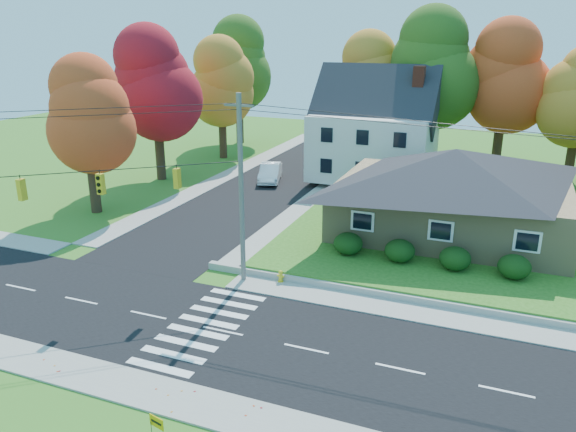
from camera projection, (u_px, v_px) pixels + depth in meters
name	position (u px, v px, depth m)	size (l,w,h in m)	color
ground	(223.00, 331.00, 25.26)	(120.00, 120.00, 0.00)	#3D7923
road_main	(223.00, 331.00, 25.26)	(90.00, 8.00, 0.02)	black
road_cross	(280.00, 179.00, 50.98)	(8.00, 44.00, 0.02)	black
sidewalk_north	(268.00, 286.00, 29.65)	(90.00, 2.00, 0.08)	#9C9A90
sidewalk_south	(159.00, 394.00, 20.85)	(90.00, 2.00, 0.08)	#9C9A90
lawn	(531.00, 221.00, 39.10)	(30.00, 30.00, 0.50)	#3D7923
ranch_house	(453.00, 190.00, 35.50)	(14.60, 10.60, 5.40)	tan
colonial_house	(375.00, 131.00, 48.46)	(10.40, 8.40, 9.60)	silver
hedge_row	(427.00, 255.00, 30.89)	(10.70, 1.70, 1.27)	#163A10
traffic_infrastructure	(230.00, 214.00, 24.88)	(38.10, 10.66, 10.00)	#666059
tree_lot_0	(370.00, 80.00, 53.28)	(6.72, 6.72, 12.51)	#3F2A19
tree_lot_1	(434.00, 68.00, 49.87)	(7.84, 7.84, 14.60)	#3F2A19
tree_lot_2	(506.00, 77.00, 48.85)	(7.28, 7.28, 13.56)	#3F2A19
tree_west_0	(86.00, 115.00, 39.56)	(6.16, 6.16, 11.47)	#3F2A19
tree_west_1	(155.00, 84.00, 48.30)	(7.28, 7.28, 13.56)	#3F2A19
tree_west_2	(221.00, 82.00, 56.97)	(6.72, 6.72, 12.51)	#3F2A19
tree_west_3	(238.00, 64.00, 64.30)	(7.84, 7.84, 14.60)	#3F2A19
white_car	(270.00, 173.00, 49.86)	(1.70, 4.87, 1.60)	white
fire_hydrant	(281.00, 277.00, 29.99)	(0.41, 0.32, 0.72)	gold
yard_sign	(157.00, 423.00, 18.56)	(0.62, 0.17, 0.79)	black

